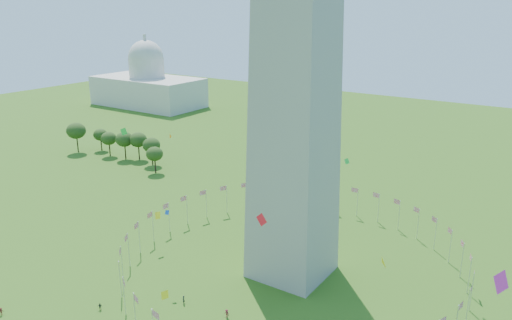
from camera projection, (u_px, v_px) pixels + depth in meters
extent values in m
cylinder|color=silver|center=(467.00, 309.00, 98.61)|extent=(0.24, 0.24, 9.00)
cylinder|color=silver|center=(472.00, 292.00, 104.45)|extent=(0.24, 0.24, 9.00)
cylinder|color=silver|center=(469.00, 276.00, 110.75)|extent=(0.24, 0.24, 9.00)
cylinder|color=silver|center=(462.00, 260.00, 117.32)|extent=(0.24, 0.24, 9.00)
cylinder|color=silver|center=(450.00, 247.00, 123.98)|extent=(0.24, 0.24, 9.00)
cylinder|color=silver|center=(435.00, 234.00, 130.50)|extent=(0.24, 0.24, 9.00)
cylinder|color=silver|center=(418.00, 224.00, 136.70)|extent=(0.24, 0.24, 9.00)
cylinder|color=silver|center=(399.00, 215.00, 142.39)|extent=(0.24, 0.24, 9.00)
cylinder|color=silver|center=(379.00, 208.00, 147.40)|extent=(0.24, 0.24, 9.00)
cylinder|color=silver|center=(357.00, 202.00, 151.56)|extent=(0.24, 0.24, 9.00)
cylinder|color=silver|center=(336.00, 198.00, 154.77)|extent=(0.24, 0.24, 9.00)
cylinder|color=silver|center=(314.00, 196.00, 156.91)|extent=(0.24, 0.24, 9.00)
cylinder|color=silver|center=(292.00, 194.00, 157.92)|extent=(0.24, 0.24, 9.00)
cylinder|color=silver|center=(270.00, 195.00, 157.78)|extent=(0.24, 0.24, 9.00)
cylinder|color=silver|center=(248.00, 196.00, 156.48)|extent=(0.24, 0.24, 9.00)
cylinder|color=silver|center=(227.00, 199.00, 154.07)|extent=(0.24, 0.24, 9.00)
cylinder|color=silver|center=(206.00, 204.00, 150.62)|extent=(0.24, 0.24, 9.00)
cylinder|color=silver|center=(187.00, 210.00, 146.24)|extent=(0.24, 0.24, 9.00)
cylinder|color=silver|center=(169.00, 217.00, 141.05)|extent=(0.24, 0.24, 9.00)
cylinder|color=silver|center=(153.00, 226.00, 135.22)|extent=(0.24, 0.24, 9.00)
cylinder|color=silver|center=(139.00, 237.00, 128.92)|extent=(0.24, 0.24, 9.00)
cylinder|color=silver|center=(129.00, 250.00, 122.34)|extent=(0.24, 0.24, 9.00)
cylinder|color=silver|center=(122.00, 264.00, 115.69)|extent=(0.24, 0.24, 9.00)
cylinder|color=silver|center=(120.00, 280.00, 109.16)|extent=(0.24, 0.24, 9.00)
cylinder|color=silver|center=(124.00, 296.00, 102.96)|extent=(0.24, 0.24, 9.00)
cylinder|color=silver|center=(135.00, 313.00, 97.27)|extent=(0.24, 0.24, 9.00)
imported|color=#292929|center=(184.00, 300.00, 107.93)|extent=(0.78, 0.85, 1.94)
imported|color=#591417|center=(1.00, 311.00, 104.13)|extent=(0.99, 1.20, 1.61)
imported|color=maroon|center=(227.00, 313.00, 103.27)|extent=(1.22, 0.74, 1.82)
imported|color=#262626|center=(100.00, 307.00, 105.78)|extent=(1.08, 1.09, 1.61)
plane|color=yellow|center=(383.00, 262.00, 83.21)|extent=(1.31, 2.34, 2.52)
plane|color=#CC2699|center=(501.00, 282.00, 40.27)|extent=(1.43, 1.53, 2.06)
plane|color=green|center=(124.00, 132.00, 103.74)|extent=(0.65, 1.64, 1.75)
plane|color=orange|center=(170.00, 136.00, 130.83)|extent=(0.66, 1.33, 1.45)
plane|color=blue|center=(167.00, 212.00, 112.68)|extent=(1.24, 0.40, 1.30)
plane|color=red|center=(262.00, 220.00, 80.71)|extent=(1.60, 1.62, 1.91)
plane|color=green|center=(347.00, 161.00, 98.42)|extent=(1.15, 0.83, 1.23)
plane|color=yellow|center=(165.00, 295.00, 96.88)|extent=(1.44, 1.34, 1.96)
plane|color=yellow|center=(158.00, 215.00, 130.08)|extent=(0.43, 2.02, 2.03)
ellipsoid|color=#33551C|center=(77.00, 138.00, 217.20)|extent=(8.23, 8.23, 12.86)
ellipsoid|color=#33551C|center=(101.00, 140.00, 220.36)|extent=(6.10, 6.10, 9.53)
ellipsoid|color=#33551C|center=(109.00, 144.00, 212.21)|extent=(6.57, 6.57, 10.27)
ellipsoid|color=#33551C|center=(125.00, 146.00, 207.67)|extent=(7.28, 7.28, 11.37)
ellipsoid|color=#33551C|center=(139.00, 146.00, 207.16)|extent=(7.26, 7.26, 11.34)
ellipsoid|color=#33551C|center=(152.00, 152.00, 200.23)|extent=(7.04, 7.04, 10.99)
ellipsoid|color=#33551C|center=(155.00, 160.00, 190.79)|extent=(6.47, 6.47, 10.11)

